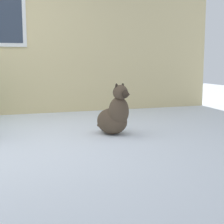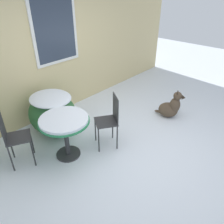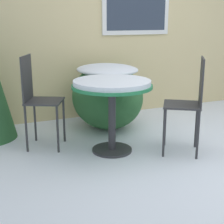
{
  "view_description": "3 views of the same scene",
  "coord_description": "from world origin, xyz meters",
  "views": [
    {
      "loc": [
        0.05,
        -3.79,
        0.9
      ],
      "look_at": [
        1.39,
        0.17,
        0.28
      ],
      "focal_mm": 55.0,
      "sensor_mm": 36.0,
      "label": 1
    },
    {
      "loc": [
        -2.54,
        -1.7,
        2.63
      ],
      "look_at": [
        0.0,
        0.6,
        0.55
      ],
      "focal_mm": 35.0,
      "sensor_mm": 36.0,
      "label": 2
    },
    {
      "loc": [
        -2.26,
        -2.3,
        1.37
      ],
      "look_at": [
        -0.91,
        0.81,
        0.43
      ],
      "focal_mm": 55.0,
      "sensor_mm": 36.0,
      "label": 3
    }
  ],
  "objects": [
    {
      "name": "ground_plane",
      "position": [
        0.0,
        0.0,
        0.0
      ],
      "size": [
        16.0,
        16.0,
        0.0
      ],
      "primitive_type": "plane",
      "color": "silver"
    },
    {
      "name": "shrub_left",
      "position": [
        -0.65,
        1.56,
        0.44
      ],
      "size": [
        0.87,
        0.99,
        0.81
      ],
      "color": "#2D6033",
      "rests_on": "ground_plane"
    },
    {
      "name": "house_wall",
      "position": [
        0.0,
        2.2,
        1.47
      ],
      "size": [
        8.0,
        0.1,
        2.91
      ],
      "color": "#D1BC84",
      "rests_on": "ground_plane"
    },
    {
      "name": "patio_table",
      "position": [
        -0.91,
        0.81,
        0.64
      ],
      "size": [
        0.82,
        0.82,
        0.76
      ],
      "color": "#2D2D30",
      "rests_on": "ground_plane"
    },
    {
      "name": "patio_chair_far_side",
      "position": [
        -0.21,
        0.47,
        0.56
      ],
      "size": [
        0.51,
        0.51,
        0.99
      ],
      "rotation": [
        0.0,
        0.0,
        4.12
      ],
      "color": "#2D2D30",
      "rests_on": "ground_plane"
    },
    {
      "name": "dog",
      "position": [
        1.41,
        0.13,
        0.23
      ],
      "size": [
        0.47,
        0.6,
        0.64
      ],
      "rotation": [
        0.0,
        0.0,
        0.38
      ],
      "color": "#4C3D2D",
      "rests_on": "ground_plane"
    },
    {
      "name": "patio_chair_near_table",
      "position": [
        -1.57,
        1.25,
        0.56
      ],
      "size": [
        0.49,
        0.49,
        0.99
      ],
      "rotation": [
        0.0,
        0.0,
        1.1
      ],
      "color": "#2D2D30",
      "rests_on": "ground_plane"
    }
  ]
}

